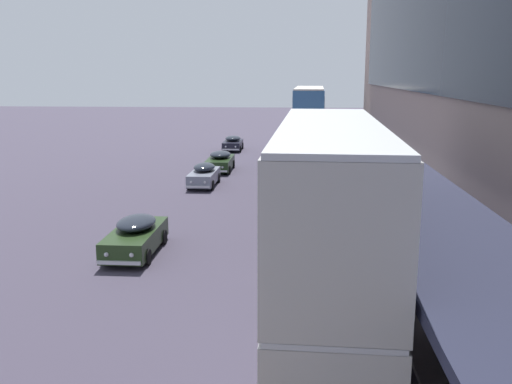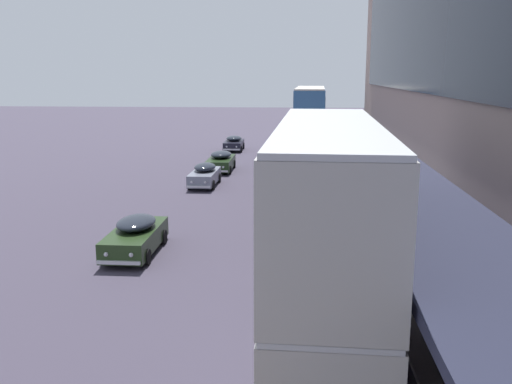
{
  "view_description": "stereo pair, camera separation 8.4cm",
  "coord_description": "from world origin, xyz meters",
  "views": [
    {
      "loc": [
        2.84,
        -4.21,
        7.62
      ],
      "look_at": [
        1.06,
        21.52,
        2.16
      ],
      "focal_mm": 40.0,
      "sensor_mm": 36.0,
      "label": 1
    },
    {
      "loc": [
        2.92,
        -4.21,
        7.62
      ],
      "look_at": [
        1.06,
        21.52,
        2.16
      ],
      "focal_mm": 40.0,
      "sensor_mm": 36.0,
      "label": 2
    }
  ],
  "objects": [
    {
      "name": "sedan_far_back",
      "position": [
        -3.89,
        18.74,
        0.78
      ],
      "size": [
        1.96,
        4.79,
        1.56
      ],
      "color": "#24381A",
      "rests_on": "ground"
    },
    {
      "name": "sedan_oncoming_rear",
      "position": [
        -3.0,
        39.59,
        0.76
      ],
      "size": [
        1.97,
        4.83,
        1.52
      ],
      "color": "#1D3015",
      "rests_on": "ground"
    },
    {
      "name": "sedan_lead_near",
      "position": [
        -3.27,
        51.32,
        0.71
      ],
      "size": [
        1.85,
        4.23,
        1.42
      ],
      "color": "black",
      "rests_on": "ground"
    },
    {
      "name": "sedan_lead_mid",
      "position": [
        4.18,
        55.12,
        0.77
      ],
      "size": [
        2.09,
        4.32,
        1.59
      ],
      "color": "gray",
      "rests_on": "ground"
    },
    {
      "name": "sedan_oncoming_front",
      "position": [
        -3.3,
        33.51,
        0.76
      ],
      "size": [
        1.82,
        4.51,
        1.53
      ],
      "color": "slate",
      "rests_on": "ground"
    },
    {
      "name": "transit_bus_kerbside_front",
      "position": [
        4.0,
        45.46,
        3.39
      ],
      "size": [
        2.98,
        10.61,
        6.29
      ],
      "color": "#36659B",
      "rests_on": "ground"
    },
    {
      "name": "vw_van",
      "position": [
        3.92,
        37.02,
        1.1
      ],
      "size": [
        1.93,
        4.56,
        1.96
      ],
      "color": "beige",
      "rests_on": "ground"
    },
    {
      "name": "transit_bus_kerbside_rear",
      "position": [
        3.67,
        9.27,
        3.47
      ],
      "size": [
        2.93,
        10.51,
        6.44
      ],
      "color": "beige",
      "rests_on": "ground"
    },
    {
      "name": "pedestrian_at_kerb",
      "position": [
        7.56,
        8.8,
        1.18
      ],
      "size": [
        0.54,
        0.41,
        1.86
      ],
      "color": "#2A281D",
      "rests_on": "sidewalk_kerb"
    }
  ]
}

